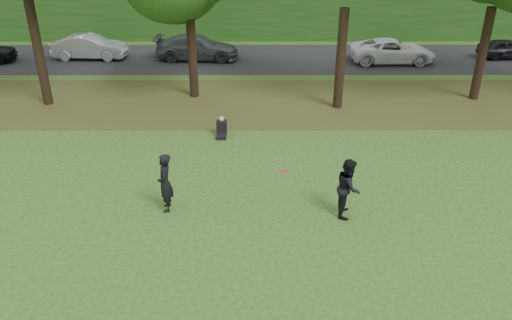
{
  "coord_description": "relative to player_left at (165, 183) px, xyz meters",
  "views": [
    {
      "loc": [
        0.06,
        -10.16,
        8.49
      ],
      "look_at": [
        0.09,
        4.09,
        1.3
      ],
      "focal_mm": 35.0,
      "sensor_mm": 36.0,
      "label": 1
    }
  ],
  "objects": [
    {
      "name": "street",
      "position": [
        2.71,
        17.77,
        -0.94
      ],
      "size": [
        70.0,
        7.0,
        0.02
      ],
      "primitive_type": "cube",
      "color": "black",
      "rests_on": "ground"
    },
    {
      "name": "parked_cars",
      "position": [
        1.17,
        17.29,
        -0.22
      ],
      "size": [
        36.73,
        3.07,
        1.5
      ],
      "color": "black",
      "rests_on": "street"
    },
    {
      "name": "far_hedge",
      "position": [
        2.71,
        23.77,
        1.55
      ],
      "size": [
        70.0,
        3.0,
        5.0
      ],
      "primitive_type": "cube",
      "color": "#1A4814",
      "rests_on": "ground"
    },
    {
      "name": "leaf_litter",
      "position": [
        2.71,
        9.77,
        -0.95
      ],
      "size": [
        60.0,
        7.0,
        0.01
      ],
      "primitive_type": "cube",
      "color": "#483B19",
      "rests_on": "ground"
    },
    {
      "name": "player_right",
      "position": [
        5.61,
        -0.26,
        -0.02
      ],
      "size": [
        0.86,
        1.02,
        1.87
      ],
      "primitive_type": "imported",
      "rotation": [
        0.0,
        0.0,
        1.39
      ],
      "color": "black",
      "rests_on": "ground"
    },
    {
      "name": "ground",
      "position": [
        2.71,
        -3.23,
        -0.95
      ],
      "size": [
        120.0,
        120.0,
        0.0
      ],
      "primitive_type": "plane",
      "color": "#274A17",
      "rests_on": "ground"
    },
    {
      "name": "seated_person",
      "position": [
        1.38,
        5.72,
        -0.64
      ],
      "size": [
        0.42,
        0.74,
        0.83
      ],
      "rotation": [
        0.0,
        0.0,
        -0.01
      ],
      "color": "black",
      "rests_on": "ground"
    },
    {
      "name": "frisbee",
      "position": [
        3.65,
        -0.36,
        0.6
      ],
      "size": [
        0.28,
        0.28,
        0.14
      ],
      "color": "#E71345",
      "rests_on": "ground"
    },
    {
      "name": "player_left",
      "position": [
        0.0,
        0.0,
        0.0
      ],
      "size": [
        0.54,
        0.75,
        1.91
      ],
      "primitive_type": "imported",
      "rotation": [
        0.0,
        0.0,
        -1.44
      ],
      "color": "black",
      "rests_on": "ground"
    }
  ]
}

